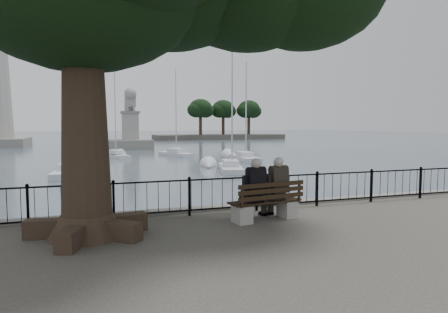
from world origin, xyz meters
name	(u,v)px	position (x,y,z in m)	size (l,w,h in m)	color
harbor	(219,226)	(0.00, 3.00, -0.50)	(260.00, 260.00, 1.20)	slate
railing	(224,193)	(0.00, 2.50, 0.56)	(22.06, 0.06, 1.00)	black
bench	(266,207)	(0.77, 1.34, 0.36)	(2.03, 0.89, 1.04)	gray
person_left	(253,192)	(0.40, 1.39, 0.76)	(0.54, 0.86, 1.64)	black
person_right	(275,190)	(1.09, 1.50, 0.76)	(0.54, 0.86, 1.64)	black
lion_monument	(130,133)	(2.00, 49.93, 1.17)	(5.86, 5.86, 8.68)	slate
sailboat_b	(69,171)	(-4.91, 21.09, -0.67)	(2.23, 5.93, 11.60)	silver
sailboat_c	(231,167)	(6.40, 19.86, -0.70)	(2.82, 5.55, 9.99)	silver
sailboat_d	(245,157)	(10.62, 27.68, -0.72)	(2.11, 5.94, 9.59)	silver
sailboat_f	(116,155)	(-0.95, 35.00, -0.69)	(2.77, 4.77, 9.63)	silver
sailboat_g	(176,153)	(5.47, 35.27, -0.70)	(3.20, 5.17, 9.53)	silver
sailboat_h	(79,151)	(-4.70, 41.05, -0.62)	(1.78, 6.21, 14.05)	silver
far_shore	(222,122)	(25.54, 79.46, 3.00)	(30.00, 8.60, 9.18)	#3E3A32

